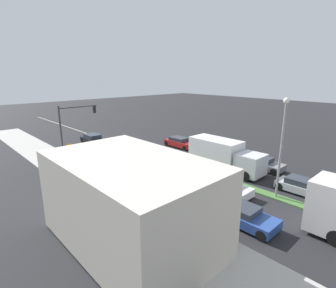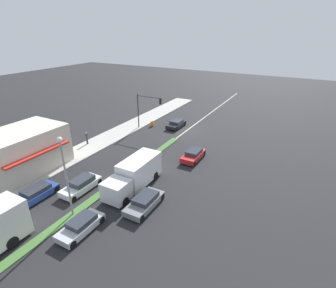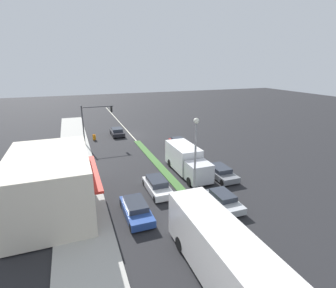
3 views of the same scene
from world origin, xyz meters
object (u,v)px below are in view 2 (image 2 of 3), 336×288
(coupe_blue, at_px, (35,194))
(sedan_silver, at_px, (81,225))
(pedestrian, at_px, (87,138))
(warning_aframe_sign, at_px, (152,124))
(street_lamp, at_px, (65,168))
(traffic_signal_main, at_px, (145,106))
(van_white, at_px, (81,185))
(sedan_dark, at_px, (176,124))
(delivery_truck, at_px, (135,174))
(suv_grey, at_px, (145,202))
(hatchback_red, at_px, (193,155))

(coupe_blue, bearing_deg, sedan_silver, 171.29)
(pedestrian, bearing_deg, warning_aframe_sign, -110.11)
(street_lamp, bearing_deg, traffic_signal_main, -73.89)
(traffic_signal_main, height_order, sedan_silver, traffic_signal_main)
(coupe_blue, xyz_separation_m, van_white, (-2.80, -3.24, 0.05))
(traffic_signal_main, bearing_deg, warning_aframe_sign, -93.61)
(warning_aframe_sign, relative_size, sedan_dark, 0.21)
(sedan_dark, xyz_separation_m, van_white, (0.00, 21.12, 0.03))
(sedan_silver, bearing_deg, street_lamp, -27.01)
(pedestrian, height_order, delivery_truck, delivery_truck)
(suv_grey, xyz_separation_m, coupe_blue, (10.00, 3.99, -0.01))
(pedestrian, bearing_deg, sedan_silver, 133.02)
(traffic_signal_main, distance_m, coupe_blue, 21.51)
(traffic_signal_main, xyz_separation_m, pedestrian, (3.91, 9.22, -2.84))
(suv_grey, bearing_deg, sedan_silver, 61.19)
(traffic_signal_main, distance_m, sedan_dark, 6.01)
(warning_aframe_sign, distance_m, sedan_silver, 25.44)
(street_lamp, height_order, coupe_blue, street_lamp)
(traffic_signal_main, bearing_deg, hatchback_red, 150.95)
(sedan_dark, relative_size, van_white, 0.92)
(street_lamp, distance_m, warning_aframe_sign, 24.13)
(pedestrian, distance_m, sedan_silver, 17.93)
(delivery_truck, xyz_separation_m, sedan_dark, (4.40, -17.92, -0.87))
(traffic_signal_main, relative_size, hatchback_red, 1.37)
(van_white, bearing_deg, street_lamp, 124.31)
(traffic_signal_main, distance_m, delivery_truck, 17.14)
(suv_grey, height_order, coupe_blue, suv_grey)
(delivery_truck, xyz_separation_m, suv_grey, (-2.80, 2.45, -0.88))
(street_lamp, xyz_separation_m, warning_aframe_sign, (6.01, -22.96, -4.35))
(coupe_blue, bearing_deg, suv_grey, -158.26)
(street_lamp, height_order, sedan_silver, street_lamp)
(van_white, bearing_deg, suv_grey, -174.09)
(warning_aframe_sign, bearing_deg, sedan_dark, -159.98)
(traffic_signal_main, height_order, suv_grey, traffic_signal_main)
(pedestrian, xyz_separation_m, sedan_dark, (-7.83, -12.36, -0.46))
(traffic_signal_main, distance_m, pedestrian, 10.41)
(traffic_signal_main, relative_size, street_lamp, 0.76)
(sedan_silver, bearing_deg, coupe_blue, -8.71)
(pedestrian, distance_m, warning_aframe_sign, 11.70)
(suv_grey, bearing_deg, delivery_truck, -41.22)
(sedan_silver, xyz_separation_m, suv_grey, (-2.80, -5.09, 0.02))
(van_white, bearing_deg, pedestrian, -48.21)
(warning_aframe_sign, bearing_deg, delivery_truck, 116.42)
(delivery_truck, bearing_deg, street_lamp, 71.09)
(traffic_signal_main, bearing_deg, sedan_silver, 110.45)
(pedestrian, distance_m, sedan_dark, 14.64)
(delivery_truck, bearing_deg, hatchback_red, -108.02)
(warning_aframe_sign, relative_size, hatchback_red, 0.21)
(delivery_truck, relative_size, suv_grey, 1.71)
(warning_aframe_sign, bearing_deg, van_white, 100.94)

